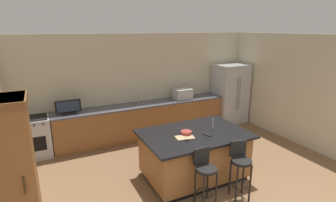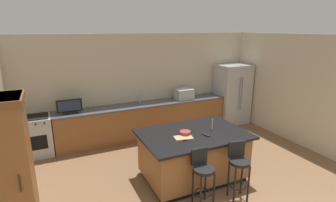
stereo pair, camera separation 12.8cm
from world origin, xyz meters
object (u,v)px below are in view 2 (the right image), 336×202
Objects in this scene: range_oven at (34,136)px; fruit_bowl at (185,133)px; refrigerator at (232,94)px; bar_stool_right at (238,166)px; cell_phone at (184,139)px; bar_stool_left at (203,173)px; microwave at (184,94)px; kitchen_island at (193,155)px; cabinet_tower at (6,179)px; tv_remote at (206,135)px; cutting_board at (183,138)px; tv_monitor at (69,107)px.

range_oven is 4.51× the size of fruit_bowl.
bar_stool_right is at bearing -126.09° from refrigerator.
refrigerator is 3.83m from cell_phone.
refrigerator is 8.69× the size of fruit_bowl.
cell_phone is (-0.02, 0.62, 0.35)m from bar_stool_left.
bar_stool_right is (-0.68, -3.21, -0.44)m from microwave.
microwave is 0.48× the size of bar_stool_right.
bar_stool_left is (-0.29, -0.80, 0.11)m from kitchen_island.
fruit_bowl is (-1.21, -2.33, -0.09)m from microwave.
cell_phone is (2.65, 0.45, -0.16)m from cabinet_tower.
cabinet_tower is (-2.96, -0.64, 0.62)m from kitchen_island.
bar_stool_left is 0.82m from tv_remote.
range_oven is 0.44× the size of cabinet_tower.
bar_stool_left is 6.47× the size of cell_phone.
cutting_board is (-0.43, 0.08, -0.00)m from tv_remote.
range_oven is at bearing 136.06° from cutting_board.
kitchen_island is at bearing 4.08° from fruit_bowl.
tv_remote is (-2.50, -2.45, 0.04)m from refrigerator.
bar_stool_left is at bearing -97.31° from fruit_bowl.
fruit_bowl is at bearing 49.67° from cell_phone.
cell_phone is at bearing 146.69° from bar_stool_right.
tv_monitor is 3.54m from bar_stool_left.
cell_phone is (-0.13, -0.17, -0.03)m from fruit_bowl.
range_oven is at bearing 140.55° from kitchen_island.
tv_monitor is 3.27m from tv_remote.
bar_stool_right is 1.03m from cell_phone.
bar_stool_left is at bearing -50.97° from range_oven.
range_oven is 3.56m from cell_phone.
tv_remote is 0.44m from cutting_board.
cell_phone is at bearing 91.90° from bar_stool_left.
cell_phone is 0.46m from tv_remote.
range_oven is at bearing -179.98° from microwave.
kitchen_island is 9.71× the size of fruit_bowl.
fruit_bowl is 0.21m from cell_phone.
kitchen_island is 0.95× the size of cabinet_tower.
microwave is 0.49× the size of bar_stool_left.
range_oven is 5.44× the size of tv_remote.
tv_monitor is 3.30× the size of tv_remote.
kitchen_island is 3.54× the size of tv_monitor.
range_oven is at bearing 123.87° from tv_remote.
tv_monitor is 0.56× the size of bar_stool_right.
bar_stool_right reaches higher than tv_remote.
bar_stool_right is at bearing -45.39° from range_oven.
cabinet_tower is at bearing 172.22° from tv_remote.
bar_stool_right is (3.16, -3.21, 0.15)m from range_oven.
microwave is 3.41m from bar_stool_left.
bar_stool_right is (0.35, -0.90, 0.14)m from kitchen_island.
bar_stool_left is (2.67, -0.16, -0.51)m from cabinet_tower.
kitchen_island is 1.98× the size of bar_stool_right.
fruit_bowl is at bearing 134.90° from tv_remote.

